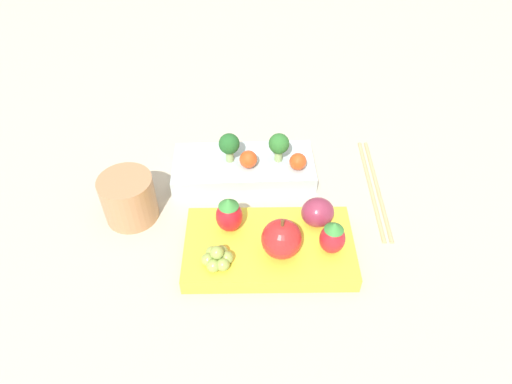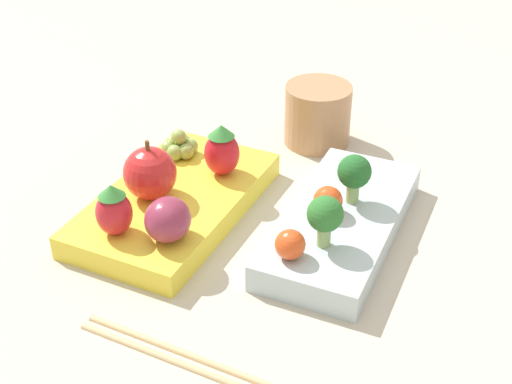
# 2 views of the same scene
# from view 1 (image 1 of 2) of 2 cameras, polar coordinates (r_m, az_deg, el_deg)

# --- Properties ---
(ground_plane) EXTENTS (4.00, 4.00, 0.00)m
(ground_plane) POSITION_cam_1_polar(r_m,az_deg,el_deg) (0.65, 0.43, -1.81)
(ground_plane) COLOR #BCB29E
(bento_box_savoury) EXTENTS (0.22, 0.11, 0.03)m
(bento_box_savoury) POSITION_cam_1_polar(r_m,az_deg,el_deg) (0.69, -1.55, 3.07)
(bento_box_savoury) COLOR silver
(bento_box_savoury) RESTS_ON ground_plane
(bento_box_fruit) EXTENTS (0.23, 0.15, 0.02)m
(bento_box_fruit) POSITION_cam_1_polar(r_m,az_deg,el_deg) (0.58, 1.84, -6.95)
(bento_box_fruit) COLOR yellow
(bento_box_fruit) RESTS_ON ground_plane
(broccoli_floret_0) EXTENTS (0.03, 0.03, 0.05)m
(broccoli_floret_0) POSITION_cam_1_polar(r_m,az_deg,el_deg) (0.66, -3.37, 5.92)
(broccoli_floret_0) COLOR #93B770
(broccoli_floret_0) RESTS_ON bento_box_savoury
(broccoli_floret_1) EXTENTS (0.03, 0.03, 0.05)m
(broccoli_floret_1) POSITION_cam_1_polar(r_m,az_deg,el_deg) (0.66, 2.89, 5.94)
(broccoli_floret_1) COLOR #93B770
(broccoli_floret_1) RESTS_ON bento_box_savoury
(cherry_tomato_0) EXTENTS (0.03, 0.03, 0.03)m
(cherry_tomato_0) POSITION_cam_1_polar(r_m,az_deg,el_deg) (0.66, -0.96, 4.10)
(cherry_tomato_0) COLOR #DB4C1E
(cherry_tomato_0) RESTS_ON bento_box_savoury
(cherry_tomato_1) EXTENTS (0.03, 0.03, 0.03)m
(cherry_tomato_1) POSITION_cam_1_polar(r_m,az_deg,el_deg) (0.66, 5.27, 3.81)
(cherry_tomato_1) COLOR #DB4C1E
(cherry_tomato_1) RESTS_ON bento_box_savoury
(apple) EXTENTS (0.05, 0.05, 0.06)m
(apple) POSITION_cam_1_polar(r_m,az_deg,el_deg) (0.54, 3.21, -5.88)
(apple) COLOR red
(apple) RESTS_ON bento_box_fruit
(strawberry_0) EXTENTS (0.03, 0.03, 0.05)m
(strawberry_0) POSITION_cam_1_polar(r_m,az_deg,el_deg) (0.55, 9.55, -5.60)
(strawberry_0) COLOR red
(strawberry_0) RESTS_ON bento_box_fruit
(strawberry_1) EXTENTS (0.03, 0.03, 0.05)m
(strawberry_1) POSITION_cam_1_polar(r_m,az_deg,el_deg) (0.57, -3.38, -2.82)
(strawberry_1) COLOR red
(strawberry_1) RESTS_ON bento_box_fruit
(plum) EXTENTS (0.04, 0.04, 0.04)m
(plum) POSITION_cam_1_polar(r_m,az_deg,el_deg) (0.59, 7.71, -2.53)
(plum) COLOR #892D47
(plum) RESTS_ON bento_box_fruit
(grape_cluster) EXTENTS (0.04, 0.04, 0.03)m
(grape_cluster) POSITION_cam_1_polar(r_m,az_deg,el_deg) (0.55, -4.86, -8.19)
(grape_cluster) COLOR #8EA84C
(grape_cluster) RESTS_ON bento_box_fruit
(drinking_cup) EXTENTS (0.07, 0.07, 0.07)m
(drinking_cup) POSITION_cam_1_polar(r_m,az_deg,el_deg) (0.63, -15.63, -0.75)
(drinking_cup) COLOR tan
(drinking_cup) RESTS_ON ground_plane
(chopsticks_pair) EXTENTS (0.05, 0.21, 0.01)m
(chopsticks_pair) POSITION_cam_1_polar(r_m,az_deg,el_deg) (0.69, 14.58, 0.66)
(chopsticks_pair) COLOR tan
(chopsticks_pair) RESTS_ON ground_plane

